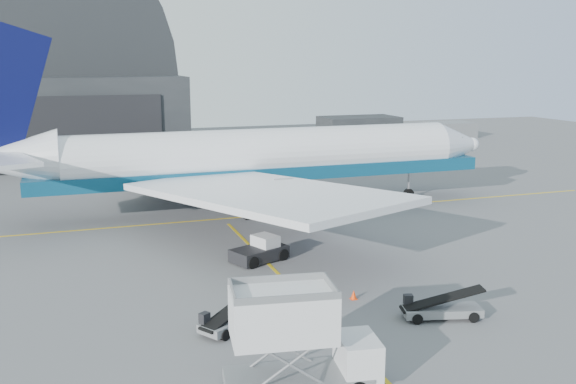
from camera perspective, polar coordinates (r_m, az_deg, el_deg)
name	(u,v)px	position (r m, az deg, el deg)	size (l,w,h in m)	color
ground	(297,292)	(40.48, 0.79, -8.90)	(200.00, 200.00, 0.00)	#565659
taxi_lines	(244,239)	(51.98, -3.94, -4.23)	(80.00, 42.12, 0.02)	gold
distant_bldg_a	(359,138)	(119.90, 6.30, 4.78)	(14.00, 8.00, 4.00)	black
distant_bldg_b	(450,137)	(124.69, 14.20, 4.76)	(8.00, 6.00, 2.80)	slate
airliner	(245,159)	(60.72, -3.85, 2.98)	(51.81, 50.24, 18.18)	white
catering_truck	(296,341)	(28.35, 0.72, -13.10)	(7.02, 3.42, 4.63)	slate
pushback_tug	(260,251)	(46.43, -2.48, -5.29)	(4.52, 3.59, 1.84)	black
belt_loader_a	(235,318)	(35.42, -4.72, -11.07)	(4.55, 3.67, 1.80)	slate
belt_loader_b	(441,309)	(37.47, 13.42, -10.07)	(4.75, 2.52, 1.77)	slate
traffic_cone	(354,295)	(39.50, 5.86, -9.08)	(0.39, 0.39, 0.56)	#EF3807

